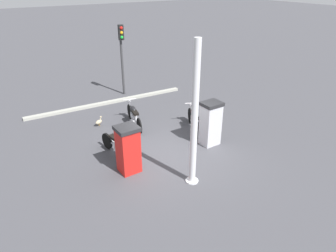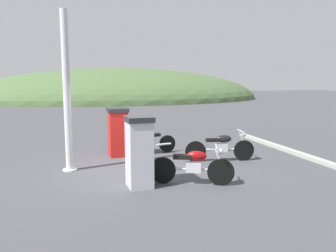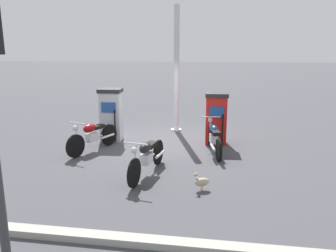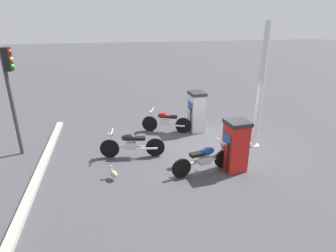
{
  "view_description": "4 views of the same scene",
  "coord_description": "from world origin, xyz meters",
  "px_view_note": "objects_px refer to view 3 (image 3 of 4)",
  "views": [
    {
      "loc": [
        -7.93,
        5.05,
        5.76
      ],
      "look_at": [
        0.78,
        -0.46,
        0.63
      ],
      "focal_mm": 32.71,
      "sensor_mm": 36.0,
      "label": 1
    },
    {
      "loc": [
        -1.79,
        -9.08,
        2.5
      ],
      "look_at": [
        1.08,
        0.27,
        1.14
      ],
      "focal_mm": 35.2,
      "sensor_mm": 36.0,
      "label": 2
    },
    {
      "loc": [
        10.1,
        1.38,
        2.95
      ],
      "look_at": [
        1.5,
        0.37,
        0.92
      ],
      "focal_mm": 36.04,
      "sensor_mm": 36.0,
      "label": 3
    },
    {
      "loc": [
        3.68,
        8.34,
        4.26
      ],
      "look_at": [
        1.57,
        0.47,
        1.17
      ],
      "focal_mm": 28.99,
      "sensor_mm": 36.0,
      "label": 4
    }
  ],
  "objects_px": {
    "motorcycle_near_pump": "(92,136)",
    "motorcycle_extra": "(147,156)",
    "wandering_duck": "(202,182)",
    "canopy_support_pole": "(177,72)",
    "motorcycle_far_pump": "(214,137)",
    "fuel_pump_near": "(111,114)",
    "fuel_pump_far": "(216,118)"
  },
  "relations": [
    {
      "from": "motorcycle_near_pump",
      "to": "motorcycle_extra",
      "type": "distance_m",
      "value": 2.53
    },
    {
      "from": "wandering_duck",
      "to": "canopy_support_pole",
      "type": "relative_size",
      "value": 0.09
    },
    {
      "from": "motorcycle_extra",
      "to": "canopy_support_pole",
      "type": "relative_size",
      "value": 0.49
    },
    {
      "from": "motorcycle_far_pump",
      "to": "fuel_pump_near",
      "type": "bearing_deg",
      "value": -106.47
    },
    {
      "from": "motorcycle_far_pump",
      "to": "wandering_duck",
      "type": "xyz_separation_m",
      "value": [
        2.69,
        -0.28,
        -0.25
      ]
    },
    {
      "from": "fuel_pump_far",
      "to": "motorcycle_near_pump",
      "type": "distance_m",
      "value": 3.78
    },
    {
      "from": "motorcycle_extra",
      "to": "wandering_duck",
      "type": "bearing_deg",
      "value": 61.34
    },
    {
      "from": "fuel_pump_far",
      "to": "motorcycle_near_pump",
      "type": "height_order",
      "value": "fuel_pump_far"
    },
    {
      "from": "fuel_pump_far",
      "to": "canopy_support_pole",
      "type": "bearing_deg",
      "value": -138.61
    },
    {
      "from": "motorcycle_far_pump",
      "to": "motorcycle_extra",
      "type": "distance_m",
      "value": 2.53
    },
    {
      "from": "fuel_pump_far",
      "to": "motorcycle_far_pump",
      "type": "height_order",
      "value": "fuel_pump_far"
    },
    {
      "from": "motorcycle_far_pump",
      "to": "canopy_support_pole",
      "type": "relative_size",
      "value": 0.47
    },
    {
      "from": "canopy_support_pole",
      "to": "motorcycle_near_pump",
      "type": "bearing_deg",
      "value": -37.4
    },
    {
      "from": "fuel_pump_near",
      "to": "motorcycle_extra",
      "type": "xyz_separation_m",
      "value": [
        2.94,
        1.69,
        -0.37
      ]
    },
    {
      "from": "motorcycle_far_pump",
      "to": "canopy_support_pole",
      "type": "height_order",
      "value": "canopy_support_pole"
    },
    {
      "from": "fuel_pump_near",
      "to": "motorcycle_far_pump",
      "type": "distance_m",
      "value": 3.43
    },
    {
      "from": "motorcycle_extra",
      "to": "canopy_support_pole",
      "type": "distance_m",
      "value": 4.8
    },
    {
      "from": "fuel_pump_far",
      "to": "motorcycle_near_pump",
      "type": "bearing_deg",
      "value": -70.4
    },
    {
      "from": "motorcycle_near_pump",
      "to": "motorcycle_extra",
      "type": "relative_size",
      "value": 0.89
    },
    {
      "from": "wandering_duck",
      "to": "canopy_support_pole",
      "type": "height_order",
      "value": "canopy_support_pole"
    },
    {
      "from": "motorcycle_near_pump",
      "to": "motorcycle_far_pump",
      "type": "relative_size",
      "value": 0.93
    },
    {
      "from": "motorcycle_extra",
      "to": "canopy_support_pole",
      "type": "bearing_deg",
      "value": 176.57
    },
    {
      "from": "fuel_pump_near",
      "to": "motorcycle_near_pump",
      "type": "height_order",
      "value": "fuel_pump_near"
    },
    {
      "from": "fuel_pump_far",
      "to": "motorcycle_far_pump",
      "type": "distance_m",
      "value": 1.03
    },
    {
      "from": "fuel_pump_near",
      "to": "motorcycle_far_pump",
      "type": "height_order",
      "value": "fuel_pump_near"
    },
    {
      "from": "motorcycle_extra",
      "to": "wandering_duck",
      "type": "height_order",
      "value": "motorcycle_extra"
    },
    {
      "from": "wandering_duck",
      "to": "motorcycle_extra",
      "type": "bearing_deg",
      "value": -118.66
    },
    {
      "from": "motorcycle_near_pump",
      "to": "canopy_support_pole",
      "type": "relative_size",
      "value": 0.44
    },
    {
      "from": "motorcycle_far_pump",
      "to": "wandering_duck",
      "type": "bearing_deg",
      "value": -6.05
    },
    {
      "from": "fuel_pump_near",
      "to": "wandering_duck",
      "type": "relative_size",
      "value": 4.18
    },
    {
      "from": "fuel_pump_near",
      "to": "canopy_support_pole",
      "type": "height_order",
      "value": "canopy_support_pole"
    },
    {
      "from": "fuel_pump_far",
      "to": "wandering_duck",
      "type": "bearing_deg",
      "value": -5.59
    }
  ]
}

